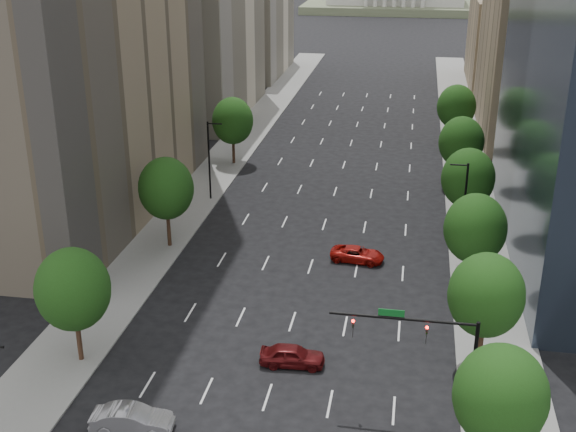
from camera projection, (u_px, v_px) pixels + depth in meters
The scene contains 22 objects.
sidewalk_left at pixel (180, 214), 78.76m from camera, with size 6.00×200.00×0.15m, color slate.
sidewalk_right at pixel (478, 234), 73.85m from camera, with size 6.00×200.00×0.15m, color slate.
midrise_cream_left at pixel (200, 1), 112.92m from camera, with size 14.00×30.00×35.00m, color beige.
filler_left at pixel (248, 28), 146.23m from camera, with size 14.00×26.00×18.00m, color beige.
parking_tan_right at pixel (540, 28), 103.21m from camera, with size 14.00×30.00×30.00m, color #8C7759.
filler_right at pixel (510, 42), 135.96m from camera, with size 14.00×26.00×16.00m, color #8C7759.
tree_right_0 at pixel (500, 396), 40.15m from camera, with size 5.20×5.20×8.39m.
tree_right_1 at pixel (486, 295), 50.05m from camera, with size 5.20×5.20×8.75m.
tree_right_2 at pixel (475, 229), 61.05m from camera, with size 5.20×5.20×8.61m.
tree_right_3 at pixel (468, 178), 71.89m from camera, with size 5.20×5.20×8.89m.
tree_right_4 at pixel (461, 142), 84.83m from camera, with size 5.20×5.20×8.46m.
tree_right_5 at pixel (456, 107), 99.32m from camera, with size 5.20×5.20×8.75m.
tree_left_0 at pixel (73, 289), 50.83m from camera, with size 5.20×5.20×8.75m.
tree_left_1 at pixel (166, 188), 69.00m from camera, with size 5.20×5.20×8.97m.
tree_left_2 at pixel (233, 121), 92.83m from camera, with size 5.20×5.20×8.68m.
streetlight_rn at pixel (464, 206), 67.82m from camera, with size 1.70×0.20×9.00m.
streetlight_ln at pixel (210, 158), 81.19m from camera, with size 1.70×0.20×9.00m.
traffic_signal at pixel (434, 345), 45.34m from camera, with size 9.12×0.40×7.38m.
foothills at pixel (454, 8), 577.23m from camera, with size 720.00×413.00×263.00m.
car_maroon at pixel (292, 355), 52.18m from camera, with size 1.85×4.61×1.57m, color #500D0F.
car_silver at pixel (132, 420), 45.46m from camera, with size 1.77×5.06×1.67m, color gray.
car_red_far at pixel (357, 254), 68.01m from camera, with size 2.27×4.93×1.37m, color #9B0F0B.
Camera 1 is at (8.33, -9.96, 29.62)m, focal length 46.10 mm.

